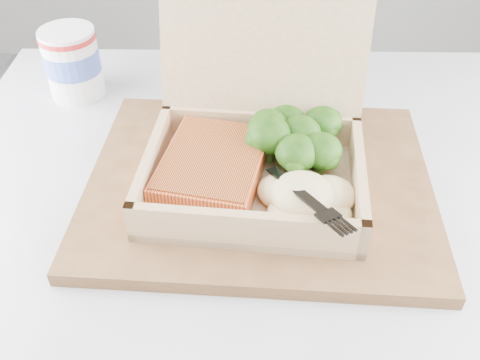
# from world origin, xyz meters

# --- Properties ---
(cafe_table) EXTENTS (0.86, 0.86, 0.73)m
(cafe_table) POSITION_xyz_m (0.33, 0.34, 0.54)
(cafe_table) COLOR black
(cafe_table) RESTS_ON floor
(serving_tray) EXTENTS (0.39, 0.32, 0.02)m
(serving_tray) POSITION_xyz_m (0.32, 0.40, 0.74)
(serving_tray) COLOR brown
(serving_tray) RESTS_ON cafe_table
(takeout_container) EXTENTS (0.23, 0.23, 0.21)m
(takeout_container) POSITION_xyz_m (0.31, 0.42, 0.80)
(takeout_container) COLOR tan
(takeout_container) RESTS_ON serving_tray
(salmon_fillet) EXTENTS (0.12, 0.15, 0.03)m
(salmon_fillet) POSITION_xyz_m (0.27, 0.39, 0.77)
(salmon_fillet) COLOR orange
(salmon_fillet) RESTS_ON takeout_container
(broccoli_pile) EXTENTS (0.13, 0.13, 0.05)m
(broccoli_pile) POSITION_xyz_m (0.36, 0.44, 0.78)
(broccoli_pile) COLOR #346A17
(broccoli_pile) RESTS_ON takeout_container
(mashed_potatoes) EXTENTS (0.11, 0.09, 0.04)m
(mashed_potatoes) POSITION_xyz_m (0.36, 0.35, 0.77)
(mashed_potatoes) COLOR beige
(mashed_potatoes) RESTS_ON takeout_container
(plastic_fork) EXTENTS (0.09, 0.13, 0.02)m
(plastic_fork) POSITION_xyz_m (0.34, 0.36, 0.79)
(plastic_fork) COLOR black
(plastic_fork) RESTS_ON mashed_potatoes
(paper_cup) EXTENTS (0.08, 0.08, 0.10)m
(paper_cup) POSITION_xyz_m (0.04, 0.58, 0.78)
(paper_cup) COLOR white
(paper_cup) RESTS_ON cafe_table
(receipt) EXTENTS (0.11, 0.16, 0.00)m
(receipt) POSITION_xyz_m (0.30, 0.62, 0.73)
(receipt) COLOR white
(receipt) RESTS_ON cafe_table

